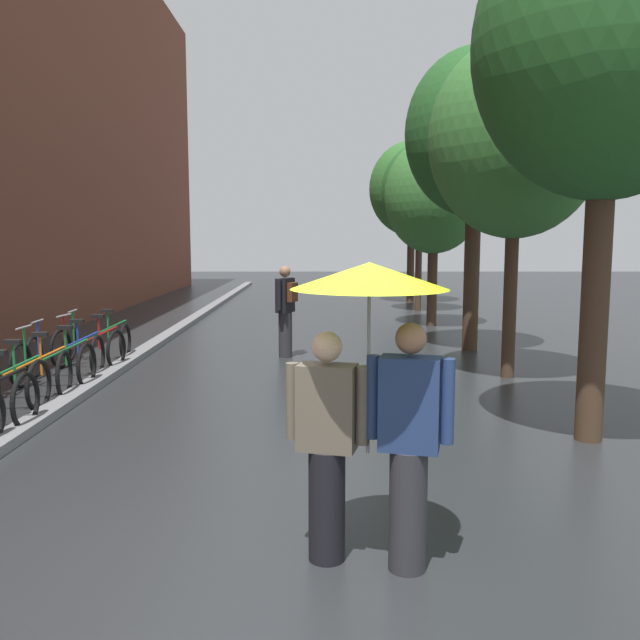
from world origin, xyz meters
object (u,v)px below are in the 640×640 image
(parked_bicycle_2, at_px, (3,383))
(couple_under_umbrella, at_px, (371,372))
(parked_bicycle_5, at_px, (69,355))
(parked_bicycle_7, at_px, (100,340))
(street_tree_4, at_px, (422,192))
(street_tree_1, at_px, (519,139))
(parked_bicycle_3, at_px, (30,373))
(street_tree_0, at_px, (611,45))
(street_tree_3, at_px, (437,196))
(pedestrian_walking_midground, at_px, (288,309))
(parked_bicycle_4, at_px, (56,363))
(parked_bicycle_6, at_px, (91,347))
(street_tree_2, at_px, (478,134))
(street_tree_5, at_px, (414,189))

(parked_bicycle_2, distance_m, couple_under_umbrella, 6.16)
(parked_bicycle_5, xyz_separation_m, parked_bicycle_7, (0.01, 1.50, 0.00))
(street_tree_4, xyz_separation_m, parked_bicycle_2, (-7.24, -11.98, -3.26))
(street_tree_1, relative_size, parked_bicycle_3, 4.72)
(street_tree_0, bearing_deg, street_tree_3, 90.85)
(street_tree_3, xyz_separation_m, pedestrian_walking_midground, (-3.54, -4.54, -2.38))
(street_tree_0, xyz_separation_m, parked_bicycle_3, (-7.16, 1.86, -3.90))
(parked_bicycle_5, bearing_deg, parked_bicycle_4, -82.44)
(parked_bicycle_6, relative_size, couple_under_umbrella, 0.55)
(street_tree_0, height_order, parked_bicycle_5, street_tree_0)
(street_tree_2, bearing_deg, street_tree_5, 89.19)
(street_tree_0, bearing_deg, parked_bicycle_4, 159.94)
(street_tree_4, relative_size, street_tree_5, 0.92)
(street_tree_4, bearing_deg, couple_under_umbrella, -99.61)
(street_tree_2, distance_m, parked_bicycle_6, 8.30)
(couple_under_umbrella, height_order, pedestrian_walking_midground, couple_under_umbrella)
(street_tree_2, height_order, parked_bicycle_5, street_tree_2)
(street_tree_2, bearing_deg, street_tree_4, 89.98)
(street_tree_0, xyz_separation_m, street_tree_4, (0.01, 13.19, -0.65))
(street_tree_3, distance_m, pedestrian_walking_midground, 6.23)
(parked_bicycle_6, relative_size, parked_bicycle_7, 1.05)
(street_tree_5, distance_m, parked_bicycle_3, 16.30)
(street_tree_2, distance_m, street_tree_4, 7.22)
(parked_bicycle_5, relative_size, couple_under_umbrella, 0.52)
(street_tree_2, relative_size, parked_bicycle_7, 5.36)
(street_tree_2, xyz_separation_m, parked_bicycle_3, (-7.17, -4.14, -3.90))
(parked_bicycle_4, xyz_separation_m, couple_under_umbrella, (4.37, -5.44, 1.00))
(street_tree_1, bearing_deg, street_tree_5, 89.50)
(street_tree_5, xyz_separation_m, parked_bicycle_3, (-7.31, -14.13, -3.56))
(street_tree_3, xyz_separation_m, parked_bicycle_3, (-7.02, -7.88, -2.93))
(street_tree_3, bearing_deg, parked_bicycle_7, -145.10)
(street_tree_2, bearing_deg, street_tree_3, 92.33)
(parked_bicycle_5, bearing_deg, street_tree_4, 53.89)
(street_tree_0, height_order, parked_bicycle_6, street_tree_0)
(street_tree_3, height_order, parked_bicycle_3, street_tree_3)
(street_tree_3, distance_m, couple_under_umbrella, 12.99)
(street_tree_4, height_order, street_tree_5, street_tree_5)
(street_tree_0, xyz_separation_m, parked_bicycle_6, (-7.06, 4.05, -3.90))
(parked_bicycle_6, bearing_deg, street_tree_3, 39.40)
(parked_bicycle_2, bearing_deg, parked_bicycle_7, 89.04)
(parked_bicycle_5, height_order, couple_under_umbrella, couple_under_umbrella)
(street_tree_0, bearing_deg, street_tree_1, 89.33)
(street_tree_5, bearing_deg, parked_bicycle_7, -123.26)
(street_tree_4, bearing_deg, pedestrian_walking_midground, -114.82)
(parked_bicycle_2, xyz_separation_m, couple_under_umbrella, (4.52, -4.06, 1.00))
(street_tree_5, bearing_deg, street_tree_1, -90.50)
(street_tree_1, relative_size, street_tree_5, 0.97)
(parked_bicycle_6, bearing_deg, pedestrian_walking_midground, 18.76)
(street_tree_3, xyz_separation_m, couple_under_umbrella, (-2.56, -12.59, -1.93))
(couple_under_umbrella, bearing_deg, parked_bicycle_7, 120.12)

